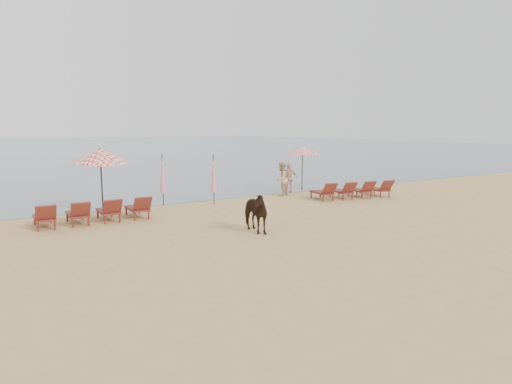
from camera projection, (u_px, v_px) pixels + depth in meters
ground at (357, 260)px, 10.87m from camera, size 120.00×120.00×0.00m
sea at (46, 146)px, 78.64m from camera, size 160.00×140.00×0.06m
lounger_cluster_left at (94, 211)px, 15.00m from camera, size 3.78×1.64×0.60m
lounger_cluster_right at (353, 190)px, 20.25m from camera, size 3.94×2.23×0.59m
umbrella_open_left_b at (100, 155)px, 16.11m from camera, size 2.09×2.13×2.66m
umbrella_open_right at (302, 150)px, 22.71m from camera, size 1.95×1.95×2.37m
umbrella_closed_left at (163, 174)px, 18.29m from camera, size 0.27×0.27×2.21m
umbrella_closed_right at (214, 174)px, 18.65m from camera, size 0.26×0.26×2.16m
cow at (253, 212)px, 13.68m from camera, size 0.78×1.60×1.33m
beachgoer_right_a at (281, 179)px, 20.96m from camera, size 1.01×0.94×1.67m
beachgoer_right_b at (289, 178)px, 21.82m from camera, size 0.97×0.62×1.53m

